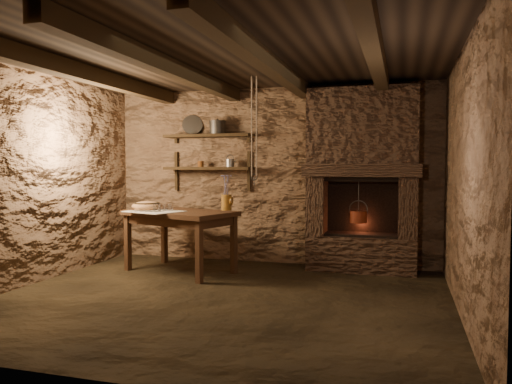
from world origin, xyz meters
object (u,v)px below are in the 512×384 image
(work_table, at_px, (180,239))
(wooden_bowl, at_px, (147,206))
(red_pot, at_px, (358,216))
(stoneware_jug, at_px, (227,195))
(iron_stockpot, at_px, (217,128))

(work_table, xyz_separation_m, wooden_bowl, (-0.47, 0.01, 0.40))
(work_table, relative_size, red_pot, 2.83)
(stoneware_jug, xyz_separation_m, red_pot, (1.61, 0.42, -0.26))
(stoneware_jug, height_order, iron_stockpot, iron_stockpot)
(stoneware_jug, relative_size, red_pot, 0.84)
(work_table, height_order, red_pot, red_pot)
(work_table, relative_size, iron_stockpot, 6.95)
(wooden_bowl, height_order, red_pot, red_pot)
(red_pot, bearing_deg, iron_stockpot, 176.45)
(red_pot, bearing_deg, wooden_bowl, -166.18)
(iron_stockpot, xyz_separation_m, red_pot, (1.93, -0.12, -1.15))
(work_table, height_order, stoneware_jug, stoneware_jug)
(stoneware_jug, distance_m, red_pot, 1.68)
(work_table, relative_size, stoneware_jug, 3.36)
(wooden_bowl, distance_m, red_pot, 2.69)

